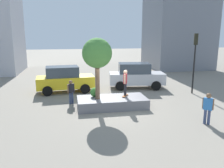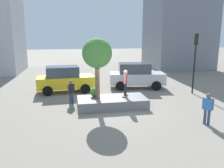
{
  "view_description": "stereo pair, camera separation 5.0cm",
  "coord_description": "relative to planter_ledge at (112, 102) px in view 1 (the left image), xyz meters",
  "views": [
    {
      "loc": [
        -2.74,
        -13.97,
        4.58
      ],
      "look_at": [
        -0.18,
        -0.12,
        1.51
      ],
      "focal_mm": 36.62,
      "sensor_mm": 36.0,
      "label": 1
    },
    {
      "loc": [
        -2.69,
        -13.98,
        4.58
      ],
      "look_at": [
        -0.18,
        -0.12,
        1.51
      ],
      "focal_mm": 36.62,
      "sensor_mm": 36.0,
      "label": 2
    }
  ],
  "objects": [
    {
      "name": "skateboard",
      "position": [
        0.91,
        0.19,
        0.36
      ],
      "size": [
        0.58,
        0.8,
        0.07
      ],
      "color": "brown",
      "rests_on": "planter_ledge"
    },
    {
      "name": "skateboarder",
      "position": [
        0.91,
        0.19,
        1.35
      ],
      "size": [
        0.34,
        0.53,
        1.67
      ],
      "color": "black",
      "rests_on": "skateboard"
    },
    {
      "name": "bystander_watching",
      "position": [
        -2.57,
        1.18,
        0.63
      ],
      "size": [
        0.47,
        0.4,
        1.62
      ],
      "color": "navy",
      "rests_on": "ground"
    },
    {
      "name": "boxwood_shrub",
      "position": [
        -1.05,
        0.45,
        0.61
      ],
      "size": [
        0.61,
        0.61,
        0.61
      ],
      "primitive_type": "sphere",
      "color": "#3D7A33",
      "rests_on": "planter_ledge"
    },
    {
      "name": "traffic_light_corner",
      "position": [
        6.89,
        2.29,
        2.86
      ],
      "size": [
        0.35,
        0.37,
        4.66
      ],
      "color": "black",
      "rests_on": "ground"
    },
    {
      "name": "plaza_tree",
      "position": [
        -0.93,
        -0.07,
        3.12
      ],
      "size": [
        1.82,
        1.82,
        3.78
      ],
      "color": "brown",
      "rests_on": "planter_ledge"
    },
    {
      "name": "taxi_cab",
      "position": [
        -3.03,
        4.58,
        0.75
      ],
      "size": [
        4.62,
        2.39,
        2.09
      ],
      "color": "gold",
      "rests_on": "ground"
    },
    {
      "name": "passerby_with_bag",
      "position": [
        4.31,
        -3.74,
        0.65
      ],
      "size": [
        0.45,
        0.45,
        1.67
      ],
      "color": "navy",
      "rests_on": "ground"
    },
    {
      "name": "sedan_parked",
      "position": [
        3.02,
        4.91,
        0.8
      ],
      "size": [
        4.91,
        2.72,
        2.18
      ],
      "color": "#B7B7BC",
      "rests_on": "ground"
    },
    {
      "name": "planter_ledge",
      "position": [
        0.0,
        0.0,
        0.0
      ],
      "size": [
        4.39,
        2.1,
        0.61
      ],
      "primitive_type": "cube",
      "color": "slate",
      "rests_on": "ground"
    },
    {
      "name": "ground_plane",
      "position": [
        0.18,
        0.12,
        -0.31
      ],
      "size": [
        120.0,
        120.0,
        0.0
      ],
      "primitive_type": "plane",
      "color": "gray"
    }
  ]
}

